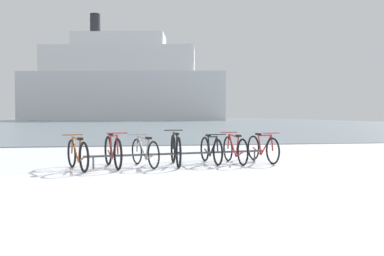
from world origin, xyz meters
The scene contains 10 objects.
ground centered at (0.00, 53.90, -0.04)m, with size 80.00×132.00×0.08m.
bike_rack centered at (1.17, 3.77, 0.27)m, with size 4.38×0.87×0.31m.
bicycle_0 centered at (-1.12, 3.30, 0.34)m, with size 0.68×1.52×0.76m.
bicycle_1 centered at (-0.37, 3.59, 0.37)m, with size 0.56×1.65×0.81m.
bicycle_2 centered at (0.35, 3.67, 0.34)m, with size 0.66×1.53×0.74m.
bicycle_3 centered at (1.08, 3.72, 0.37)m, with size 0.46×1.71×0.83m.
bicycle_4 centered at (1.99, 4.03, 0.34)m, with size 0.46×1.60×0.74m.
bicycle_5 centered at (2.57, 3.93, 0.35)m, with size 0.46×1.64×0.76m.
bicycle_6 centered at (3.34, 4.10, 0.35)m, with size 0.46×1.66×0.76m.
ferry_ship centered at (-0.17, 76.23, 6.86)m, with size 39.50×17.60×20.42m.
Camera 1 is at (-0.12, -6.07, 1.22)m, focal length 39.33 mm.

